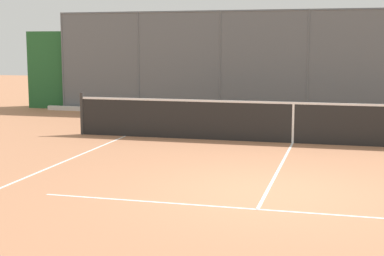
# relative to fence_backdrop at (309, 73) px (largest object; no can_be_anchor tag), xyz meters

# --- Properties ---
(ground_plane) EXTENTS (60.00, 60.00, 0.00)m
(ground_plane) POSITION_rel_fence_backdrop_xyz_m (0.00, 10.38, -1.36)
(ground_plane) COLOR #B27551
(court_line_markings) EXTENTS (8.35, 10.36, 0.01)m
(court_line_markings) POSITION_rel_fence_backdrop_xyz_m (0.00, 11.66, -1.36)
(court_line_markings) COLOR white
(court_line_markings) RESTS_ON ground
(fence_backdrop) EXTENTS (19.82, 1.37, 3.37)m
(fence_backdrop) POSITION_rel_fence_backdrop_xyz_m (0.00, 0.00, 0.00)
(fence_backdrop) COLOR #565B60
(fence_backdrop) RESTS_ON ground
(tennis_net) EXTENTS (10.73, 0.09, 1.07)m
(tennis_net) POSITION_rel_fence_backdrop_xyz_m (0.00, 5.69, -0.87)
(tennis_net) COLOR #2D2D2D
(tennis_net) RESTS_ON ground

